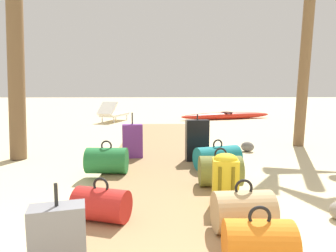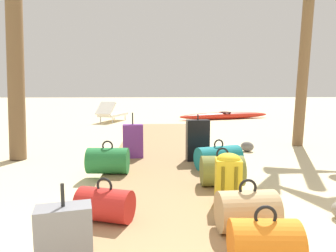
{
  "view_description": "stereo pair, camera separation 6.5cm",
  "coord_description": "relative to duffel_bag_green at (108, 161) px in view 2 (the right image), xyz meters",
  "views": [
    {
      "loc": [
        -0.04,
        -1.3,
        1.38
      ],
      "look_at": [
        0.11,
        5.02,
        0.55
      ],
      "focal_mm": 33.37,
      "sensor_mm": 36.0,
      "label": 1
    },
    {
      "loc": [
        -0.1,
        -1.3,
        1.38
      ],
      "look_at": [
        0.11,
        5.02,
        0.55
      ],
      "focal_mm": 33.37,
      "sensor_mm": 36.0,
      "label": 2
    }
  ],
  "objects": [
    {
      "name": "ground_plane",
      "position": [
        0.84,
        0.42,
        -0.27
      ],
      "size": [
        60.0,
        60.0,
        0.0
      ],
      "primitive_type": "plane",
      "color": "beige"
    },
    {
      "name": "boardwalk",
      "position": [
        0.84,
        1.33,
        -0.23
      ],
      "size": [
        1.85,
        9.14,
        0.08
      ],
      "primitive_type": "cube",
      "color": "#9E7A51",
      "rests_on": "ground"
    },
    {
      "name": "duffel_bag_green",
      "position": [
        0.0,
        0.0,
        0.0
      ],
      "size": [
        0.62,
        0.42,
        0.5
      ],
      "color": "#237538",
      "rests_on": "boardwalk"
    },
    {
      "name": "duffel_bag_teal",
      "position": [
        1.68,
        0.2,
        -0.01
      ],
      "size": [
        0.77,
        0.55,
        0.47
      ],
      "color": "#197A7F",
      "rests_on": "boardwalk"
    },
    {
      "name": "duffel_bag_orange",
      "position": [
        1.5,
        -2.45,
        -0.02
      ],
      "size": [
        0.51,
        0.38,
        0.46
      ],
      "color": "orange",
      "rests_on": "boardwalk"
    },
    {
      "name": "suitcase_black",
      "position": [
        1.43,
        0.76,
        0.16
      ],
      "size": [
        0.4,
        0.22,
        0.81
      ],
      "color": "black",
      "rests_on": "boardwalk"
    },
    {
      "name": "suitcase_purple",
      "position": [
        0.29,
        1.03,
        0.11
      ],
      "size": [
        0.38,
        0.24,
        0.81
      ],
      "color": "#6B2D84",
      "rests_on": "boardwalk"
    },
    {
      "name": "duffel_bag_tan",
      "position": [
        1.53,
        -1.89,
        -0.01
      ],
      "size": [
        0.54,
        0.4,
        0.48
      ],
      "color": "tan",
      "rests_on": "boardwalk"
    },
    {
      "name": "backpack_yellow",
      "position": [
        1.49,
        -1.31,
        0.11
      ],
      "size": [
        0.29,
        0.27,
        0.59
      ],
      "color": "gold",
      "rests_on": "boardwalk"
    },
    {
      "name": "suitcase_grey",
      "position": [
        0.12,
        -2.57,
        0.07
      ],
      "size": [
        0.39,
        0.26,
        0.67
      ],
      "color": "slate",
      "rests_on": "boardwalk"
    },
    {
      "name": "duffel_bag_olive",
      "position": [
        1.57,
        -0.62,
        0.01
      ],
      "size": [
        0.54,
        0.4,
        0.51
      ],
      "color": "olive",
      "rests_on": "boardwalk"
    },
    {
      "name": "duffel_bag_red",
      "position": [
        0.23,
        -1.63,
        -0.03
      ],
      "size": [
        0.59,
        0.46,
        0.43
      ],
      "color": "red",
      "rests_on": "boardwalk"
    },
    {
      "name": "lounge_chair",
      "position": [
        -1.01,
        7.27,
        0.05
      ],
      "size": [
        1.06,
        1.67,
        0.77
      ],
      "color": "white",
      "rests_on": "ground"
    },
    {
      "name": "kayak",
      "position": [
        3.48,
        8.07,
        -0.13
      ],
      "size": [
        3.95,
        1.63,
        0.29
      ],
      "color": "red",
      "rests_on": "ground"
    },
    {
      "name": "rock_right_mid",
      "position": [
        2.61,
        1.83,
        -0.17
      ],
      "size": [
        0.34,
        0.31,
        0.21
      ],
      "primitive_type": "ellipsoid",
      "rotation": [
        0.0,
        0.0,
        2.57
      ],
      "color": "slate",
      "rests_on": "ground"
    }
  ]
}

